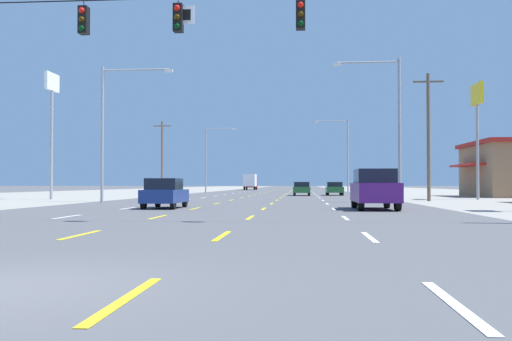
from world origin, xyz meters
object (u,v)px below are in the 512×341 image
streetlight_left_row_0 (110,122)px  streetlight_left_row_1 (209,154)px  suv_far_right_nearest (375,189)px  streetlight_right_row_1 (344,150)px  box_truck_far_left_far (250,181)px  streetlight_right_row_0 (392,118)px  hatchback_inner_left_near (165,193)px  sedan_far_right_midfar (334,188)px  sedan_inner_right_mid (302,189)px  pole_sign_right_row_1 (477,109)px  pole_sign_left_row_1 (52,104)px

streetlight_left_row_0 → streetlight_left_row_1: (-0.09, 42.77, -0.03)m
suv_far_right_nearest → streetlight_right_row_1: 53.12m
box_truck_far_left_far → streetlight_right_row_0: (16.61, -78.51, 3.81)m
hatchback_inner_left_near → sedan_far_right_midfar: 35.80m
sedan_inner_right_mid → streetlight_left_row_0: size_ratio=0.48×
pole_sign_right_row_1 → sedan_inner_right_mid: bearing=133.4°
hatchback_inner_left_near → sedan_far_right_midfar: hatchback_inner_left_near is taller
suv_far_right_nearest → streetlight_right_row_1: bearing=87.4°
suv_far_right_nearest → pole_sign_right_row_1: pole_sign_right_row_1 is taller
sedan_far_right_midfar → pole_sign_left_row_1: size_ratio=0.44×
suv_far_right_nearest → box_truck_far_left_far: box_truck_far_left_far is taller
suv_far_right_nearest → pole_sign_left_row_1: 29.34m
sedan_far_right_midfar → streetlight_right_row_1: bearing=82.3°
sedan_inner_right_mid → streetlight_right_row_0: size_ratio=0.47×
sedan_far_right_midfar → box_truck_far_left_far: box_truck_far_left_far is taller
pole_sign_left_row_1 → pole_sign_right_row_1: (34.04, 2.07, -0.47)m
streetlight_left_row_1 → sedan_far_right_midfar: bearing=-47.2°
streetlight_left_row_1 → streetlight_left_row_0: bearing=-89.9°
suv_far_right_nearest → sedan_inner_right_mid: 32.97m
sedan_inner_right_mid → box_truck_far_left_far: size_ratio=0.62×
sedan_inner_right_mid → streetlight_right_row_1: bearing=73.3°
box_truck_far_left_far → streetlight_right_row_0: bearing=-78.1°
suv_far_right_nearest → streetlight_left_row_1: bearing=107.7°
sedan_far_right_midfar → streetlight_right_row_0: 25.17m
streetlight_left_row_1 → sedan_inner_right_mid: bearing=-56.4°
box_truck_far_left_far → pole_sign_right_row_1: 74.85m
hatchback_inner_left_near → pole_sign_left_row_1: (-13.09, 15.54, 6.91)m
pole_sign_right_row_1 → streetlight_left_row_0: bearing=-163.6°
streetlight_right_row_0 → streetlight_right_row_1: size_ratio=0.93×
box_truck_far_left_far → pole_sign_left_row_1: 73.45m
sedan_far_right_midfar → streetlight_right_row_1: size_ratio=0.43×
sedan_far_right_midfar → streetlight_right_row_0: bearing=-84.3°
pole_sign_left_row_1 → streetlight_left_row_1: 37.54m
streetlight_right_row_0 → sedan_far_right_midfar: bearing=95.7°
sedan_inner_right_mid → streetlight_right_row_0: bearing=-75.1°
sedan_far_right_midfar → pole_sign_left_row_1: (-23.67, -18.66, 6.94)m
sedan_inner_right_mid → streetlight_right_row_0: 24.00m
suv_far_right_nearest → streetlight_right_row_0: bearing=76.3°
suv_far_right_nearest → streetlight_left_row_0: (-16.80, 10.06, 4.55)m
hatchback_inner_left_near → sedan_far_right_midfar: (10.59, 34.20, -0.03)m
streetlight_right_row_1 → suv_far_right_nearest: bearing=-92.6°
streetlight_left_row_0 → streetlight_right_row_1: 46.90m
streetlight_left_row_0 → hatchback_inner_left_near: bearing=-57.2°
suv_far_right_nearest → sedan_inner_right_mid: size_ratio=1.09×
sedan_inner_right_mid → streetlight_right_row_1: size_ratio=0.43×
pole_sign_left_row_1 → pole_sign_right_row_1: pole_sign_left_row_1 is taller
sedan_far_right_midfar → streetlight_left_row_1: (-16.88, 18.20, 4.79)m
streetlight_left_row_0 → streetlight_right_row_0: 19.25m
suv_far_right_nearest → pole_sign_left_row_1: (-23.69, 15.97, 6.66)m
hatchback_inner_left_near → streetlight_left_row_1: 52.99m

